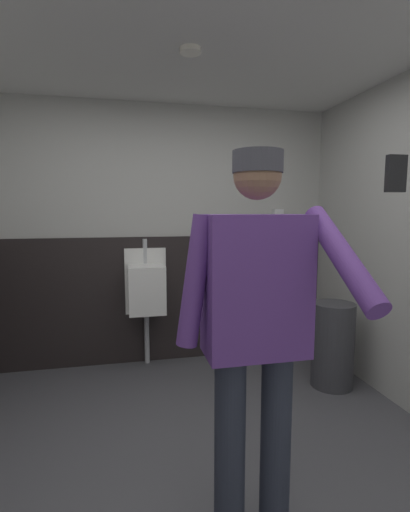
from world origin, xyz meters
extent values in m
cube|color=#4C4C51|center=(0.00, 0.00, -0.02)|extent=(3.99, 4.39, 0.04)
cube|color=#B2B2AD|center=(0.00, 1.96, 1.27)|extent=(3.99, 0.12, 2.53)
cube|color=black|center=(0.00, 1.88, 0.63)|extent=(3.39, 0.03, 1.26)
cylinder|color=white|center=(0.08, 0.66, 2.52)|extent=(0.14, 0.14, 0.03)
cube|color=white|center=(-0.17, 1.87, 0.83)|extent=(0.40, 0.05, 0.65)
cube|color=white|center=(-0.17, 1.70, 0.78)|extent=(0.34, 0.30, 0.45)
cylinder|color=#B7BABF|center=(-0.17, 1.86, 1.12)|extent=(0.04, 0.04, 0.24)
cylinder|color=#B7BABF|center=(-0.17, 1.83, 0.28)|extent=(0.05, 0.05, 0.55)
cylinder|color=#2D3342|center=(0.07, -0.30, 0.44)|extent=(0.14, 0.14, 0.88)
cylinder|color=#2D3342|center=(0.29, -0.30, 0.44)|extent=(0.14, 0.14, 0.88)
cube|color=#60388C|center=(0.18, -0.30, 1.19)|extent=(0.44, 0.24, 0.61)
cylinder|color=#60388C|center=(-0.08, -0.30, 1.22)|extent=(0.17, 0.09, 0.56)
cylinder|color=#60388C|center=(0.45, -0.52, 1.34)|extent=(0.09, 0.50, 0.39)
sphere|color=#8C664C|center=(0.18, -0.30, 1.66)|extent=(0.20, 0.20, 0.20)
cylinder|color=#3F3F47|center=(0.18, -0.30, 1.71)|extent=(0.21, 0.21, 0.09)
cube|color=black|center=(0.43, -0.81, 1.62)|extent=(0.06, 0.02, 0.11)
cylinder|color=#38383D|center=(1.37, 0.99, 0.36)|extent=(0.35, 0.35, 0.73)
cube|color=silver|center=(1.21, 1.86, 1.44)|extent=(0.10, 0.07, 0.18)
camera|label=1|loc=(-0.37, -1.80, 1.51)|focal=26.18mm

